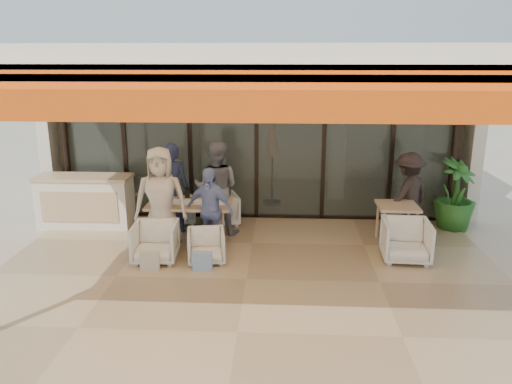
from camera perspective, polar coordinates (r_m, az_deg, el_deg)
ground at (r=7.69m, az=-1.12°, el=-10.09°), size 70.00×70.00×0.00m
terrace_floor at (r=7.69m, az=-1.12°, el=-10.06°), size 8.00×6.00×0.01m
terrace_structure at (r=6.67m, az=-1.43°, el=14.89°), size 8.00×6.00×3.40m
glass_storefront at (r=10.08m, az=0.06°, el=5.67°), size 8.08×0.10×3.20m
interior_block at (r=12.29m, az=0.67°, el=10.41°), size 9.05×3.62×3.52m
host_counter at (r=10.37m, az=-18.94°, el=-0.97°), size 1.85×0.65×1.04m
dining_table at (r=9.09m, az=-7.55°, el=-1.48°), size 1.50×0.90×0.93m
chair_far_left at (r=10.16m, az=-8.82°, el=-1.95°), size 0.74×0.72×0.61m
chair_far_right at (r=10.01m, az=-4.12°, el=-1.80°), size 0.85×0.82×0.70m
chair_near_left at (r=8.40m, az=-11.44°, el=-5.44°), size 0.74×0.70×0.73m
chair_near_right at (r=8.25m, az=-5.73°, el=-6.00°), size 0.68×0.65×0.61m
diner_navy at (r=9.54m, az=-9.56°, el=0.43°), size 0.66×0.46×1.75m
diner_grey at (r=9.39m, az=-4.56°, el=0.47°), size 0.92×0.75×1.79m
diner_cream at (r=8.68m, az=-10.83°, el=-0.87°), size 0.94×0.66×1.83m
diner_periwinkle at (r=8.57m, az=-5.31°, el=-2.05°), size 0.94×0.66×1.49m
tote_bag_cream at (r=8.11m, az=-12.06°, el=-7.71°), size 0.30×0.10×0.34m
tote_bag_blue at (r=7.94m, az=-6.14°, el=-7.97°), size 0.30×0.10×0.34m
side_table at (r=9.21m, az=15.84°, el=-2.04°), size 0.70×0.70×0.74m
side_chair at (r=8.60m, az=16.78°, el=-5.14°), size 0.79×0.74×0.77m
standing_woman at (r=9.70m, az=16.97°, el=-0.26°), size 1.17×1.12×1.59m
potted_palm at (r=10.37m, az=21.85°, el=-0.28°), size 1.11×1.11×1.40m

